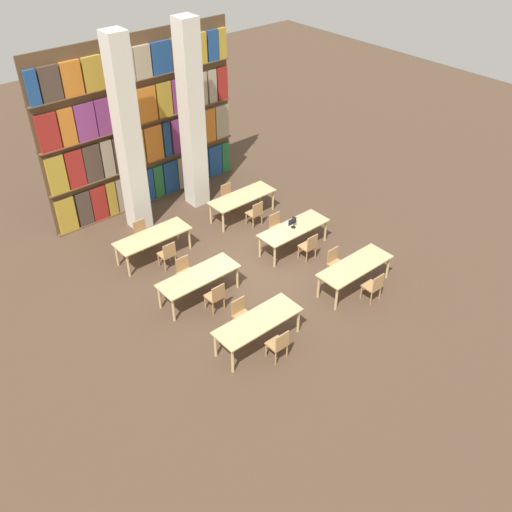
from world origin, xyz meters
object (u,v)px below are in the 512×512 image
Objects in this scene: chair_0 at (279,344)px; chair_2 at (374,286)px; reading_table_2 at (199,278)px; chair_4 at (216,296)px; reading_table_1 at (355,268)px; desk_lamp_0 at (294,220)px; pillar_left at (128,138)px; chair_9 at (142,233)px; laptop at (291,222)px; reading_table_0 at (258,323)px; chair_8 at (168,254)px; pillar_center at (192,118)px; chair_10 at (255,213)px; reading_table_5 at (242,198)px; chair_6 at (309,246)px; chair_1 at (241,314)px; chair_3 at (335,262)px; chair_11 at (228,196)px; chair_7 at (277,226)px; reading_table_4 at (153,238)px; chair_5 at (185,271)px.

chair_0 and chair_2 have the same top height.
chair_4 is at bearing -87.21° from reading_table_2.
reading_table_1 is 2.44m from desk_lamp_0.
chair_9 is at bearing -115.91° from pillar_left.
laptop is (0.07, 2.62, 0.12)m from reading_table_1.
reading_table_0 is 4.01m from chair_8.
pillar_left reaches higher than reading_table_2.
pillar_center reaches higher than chair_10.
chair_8 reaches higher than reading_table_1.
chair_9 is at bearing 90.00° from chair_8.
chair_6 is at bearing -90.39° from reading_table_5.
chair_1 and chair_3 have the same top height.
chair_6 is (3.44, -0.64, -0.21)m from reading_table_2.
desk_lamp_0 is (3.35, 3.07, 0.56)m from chair_0.
desk_lamp_0 is at bearing -90.23° from chair_3.
reading_table_5 is at bearing 92.91° from chair_11.
desk_lamp_0 is (-0.01, 2.41, 0.35)m from reading_table_1.
reading_table_5 is at bearing -90.19° from chair_3.
chair_8 is at bearing -22.51° from laptop.
chair_1 is 1.00× the size of chair_2.
reading_table_2 is at bearing 92.05° from chair_0.
chair_0 is 1.00× the size of chair_2.
chair_8 is 1.38m from chair_9.
chair_2 is 2.71× the size of laptop.
chair_7 reaches higher than reading_table_2.
chair_6 is 0.39× the size of reading_table_4.
reading_table_5 is at bearing -88.08° from laptop.
chair_2 is 6.96m from chair_9.
reading_table_0 is 0.72m from chair_1.
reading_table_5 is (3.36, -0.62, 0.21)m from chair_9.
chair_3 and chair_5 have the same top height.
chair_10 is at bearing 90.96° from desk_lamp_0.
laptop reaches higher than chair_6.
pillar_left is 14.99× the size of desk_lamp_0.
chair_6 is 4.98m from chair_9.
chair_0 is at bearing -137.50° from desk_lamp_0.
chair_0 is 4.70m from chair_8.
chair_3 is (3.34, 1.34, 0.00)m from chair_0.
chair_4 and chair_6 have the same top height.
reading_table_1 is 2.57× the size of chair_8.
reading_table_2 is at bearing 91.52° from reading_table_0.
reading_table_1 is 3.11m from chair_7.
chair_5 and chair_9 have the same top height.
chair_7 is 0.88m from desk_lamp_0.
chair_0 is 3.60m from chair_3.
chair_6 is 1.00× the size of chair_11.
chair_0 is 3.03m from reading_table_2.
pillar_left is 2.25m from pillar_center.
reading_table_2 is at bearing -93.66° from chair_8.
reading_table_0 is at bearing 179.44° from reading_table_1.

